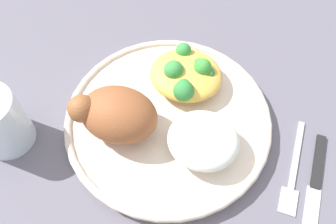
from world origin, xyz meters
name	(u,v)px	position (x,y,z in m)	size (l,w,h in m)	color
ground_plane	(168,123)	(0.00, 0.00, 0.00)	(2.00, 2.00, 0.00)	#5C5764
plate	(168,119)	(0.00, 0.00, 0.01)	(0.29, 0.29, 0.02)	beige
roasted_chicken	(116,114)	(0.06, 0.04, 0.05)	(0.11, 0.08, 0.06)	brown
rice_pile	(203,140)	(-0.06, 0.03, 0.04)	(0.09, 0.08, 0.04)	white
mac_cheese_with_broccoli	(187,74)	(-0.01, -0.06, 0.04)	(0.10, 0.10, 0.04)	gold
fork	(294,169)	(-0.18, 0.02, 0.00)	(0.02, 0.14, 0.01)	#B2B2B7
knife	(315,186)	(-0.21, 0.04, 0.00)	(0.02, 0.19, 0.01)	black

